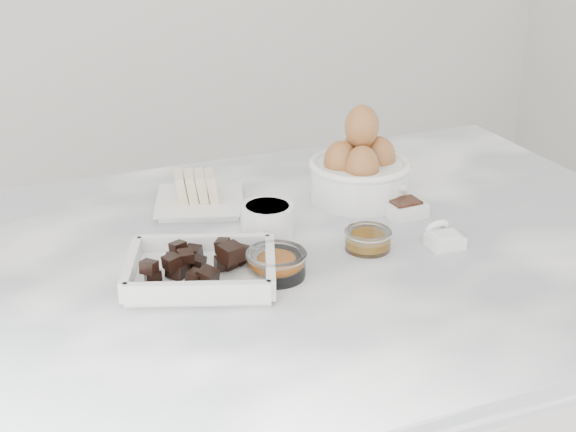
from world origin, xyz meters
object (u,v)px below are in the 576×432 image
object	(u,v)px
egg_bowl	(359,169)
vanilla_spoon	(402,205)
butter_plate	(198,195)
sugar_ramekin	(267,219)
zest_bowl	(276,263)
chocolate_dish	(201,266)
salt_spoon	(443,237)
honey_bowl	(368,239)

from	to	relation	value
egg_bowl	vanilla_spoon	distance (m)	0.10
butter_plate	sugar_ramekin	distance (m)	0.15
egg_bowl	zest_bowl	distance (m)	0.30
egg_bowl	chocolate_dish	bearing A→B (deg)	-151.66
vanilla_spoon	salt_spoon	size ratio (longest dim) A/B	1.25
honey_bowl	zest_bowl	size ratio (longest dim) A/B	0.83
chocolate_dish	zest_bowl	size ratio (longest dim) A/B	2.82
egg_bowl	zest_bowl	xyz separation A→B (m)	(-0.22, -0.20, -0.03)
sugar_ramekin	egg_bowl	bearing A→B (deg)	21.22
zest_bowl	vanilla_spoon	size ratio (longest dim) A/B	1.09
honey_bowl	vanilla_spoon	world-z (taller)	vanilla_spoon
butter_plate	honey_bowl	world-z (taller)	butter_plate
chocolate_dish	salt_spoon	world-z (taller)	chocolate_dish
zest_bowl	vanilla_spoon	world-z (taller)	vanilla_spoon
vanilla_spoon	salt_spoon	bearing A→B (deg)	-90.65
sugar_ramekin	vanilla_spoon	size ratio (longest dim) A/B	1.05
sugar_ramekin	zest_bowl	xyz separation A→B (m)	(-0.04, -0.12, -0.01)
honey_bowl	vanilla_spoon	xyz separation A→B (m)	(0.11, 0.09, -0.00)
butter_plate	vanilla_spoon	bearing A→B (deg)	-27.41
chocolate_dish	honey_bowl	size ratio (longest dim) A/B	3.41
sugar_ramekin	vanilla_spoon	xyz separation A→B (m)	(0.22, -0.01, -0.01)
butter_plate	salt_spoon	distance (m)	0.39
chocolate_dish	vanilla_spoon	size ratio (longest dim) A/B	3.08
honey_bowl	butter_plate	bearing A→B (deg)	126.95
butter_plate	egg_bowl	distance (m)	0.26
sugar_ramekin	honey_bowl	size ratio (longest dim) A/B	1.16
butter_plate	sugar_ramekin	world-z (taller)	butter_plate
honey_bowl	salt_spoon	distance (m)	0.11
egg_bowl	honey_bowl	world-z (taller)	egg_bowl
honey_bowl	vanilla_spoon	bearing A→B (deg)	39.96
salt_spoon	chocolate_dish	bearing A→B (deg)	175.39
chocolate_dish	butter_plate	world-z (taller)	butter_plate
butter_plate	sugar_ramekin	bearing A→B (deg)	-65.41
honey_bowl	zest_bowl	world-z (taller)	zest_bowl
egg_bowl	zest_bowl	size ratio (longest dim) A/B	1.99
butter_plate	vanilla_spoon	xyz separation A→B (m)	(0.29, -0.15, -0.00)
zest_bowl	salt_spoon	xyz separation A→B (m)	(0.26, -0.00, -0.01)
butter_plate	salt_spoon	size ratio (longest dim) A/B	2.86
chocolate_dish	butter_plate	distance (m)	0.25
honey_bowl	salt_spoon	xyz separation A→B (m)	(0.11, -0.03, -0.00)
vanilla_spoon	honey_bowl	bearing A→B (deg)	-140.04
chocolate_dish	vanilla_spoon	world-z (taller)	chocolate_dish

